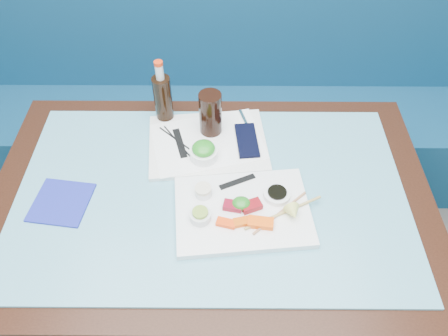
{
  "coord_description": "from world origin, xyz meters",
  "views": [
    {
      "loc": [
        0.05,
        0.6,
        1.84
      ],
      "look_at": [
        0.04,
        1.51,
        0.8
      ],
      "focal_mm": 35.0,
      "sensor_mm": 36.0,
      "label": 1
    }
  ],
  "objects_px": {
    "booth_bench": "(217,109)",
    "cola_glass": "(210,113)",
    "serving_tray": "(208,143)",
    "dining_table": "(212,209)",
    "sashimi_plate": "(243,211)",
    "blue_napkin": "(61,202)",
    "cola_bottle_body": "(163,100)",
    "seaweed_bowl": "(204,154)"
  },
  "relations": [
    {
      "from": "serving_tray",
      "to": "blue_napkin",
      "type": "height_order",
      "value": "serving_tray"
    },
    {
      "from": "serving_tray",
      "to": "seaweed_bowl",
      "type": "relative_size",
      "value": 4.28
    },
    {
      "from": "booth_bench",
      "to": "sashimi_plate",
      "type": "bearing_deg",
      "value": -83.95
    },
    {
      "from": "booth_bench",
      "to": "cola_glass",
      "type": "height_order",
      "value": "booth_bench"
    },
    {
      "from": "sashimi_plate",
      "to": "cola_bottle_body",
      "type": "relative_size",
      "value": 2.2
    },
    {
      "from": "sashimi_plate",
      "to": "booth_bench",
      "type": "bearing_deg",
      "value": 90.22
    },
    {
      "from": "serving_tray",
      "to": "seaweed_bowl",
      "type": "bearing_deg",
      "value": -103.54
    },
    {
      "from": "seaweed_bowl",
      "to": "cola_bottle_body",
      "type": "bearing_deg",
      "value": 125.79
    },
    {
      "from": "booth_bench",
      "to": "serving_tray",
      "type": "bearing_deg",
      "value": -91.53
    },
    {
      "from": "serving_tray",
      "to": "cola_bottle_body",
      "type": "relative_size",
      "value": 2.19
    },
    {
      "from": "sashimi_plate",
      "to": "cola_glass",
      "type": "distance_m",
      "value": 0.37
    },
    {
      "from": "dining_table",
      "to": "cola_glass",
      "type": "height_order",
      "value": "cola_glass"
    },
    {
      "from": "seaweed_bowl",
      "to": "blue_napkin",
      "type": "distance_m",
      "value": 0.47
    },
    {
      "from": "seaweed_bowl",
      "to": "cola_glass",
      "type": "bearing_deg",
      "value": 81.25
    },
    {
      "from": "sashimi_plate",
      "to": "seaweed_bowl",
      "type": "distance_m",
      "value": 0.25
    },
    {
      "from": "booth_bench",
      "to": "cola_glass",
      "type": "bearing_deg",
      "value": -90.69
    },
    {
      "from": "blue_napkin",
      "to": "sashimi_plate",
      "type": "bearing_deg",
      "value": -3.56
    },
    {
      "from": "dining_table",
      "to": "serving_tray",
      "type": "xyz_separation_m",
      "value": [
        -0.02,
        0.21,
        0.1
      ]
    },
    {
      "from": "sashimi_plate",
      "to": "serving_tray",
      "type": "height_order",
      "value": "sashimi_plate"
    },
    {
      "from": "dining_table",
      "to": "serving_tray",
      "type": "bearing_deg",
      "value": 94.65
    },
    {
      "from": "dining_table",
      "to": "seaweed_bowl",
      "type": "bearing_deg",
      "value": 101.47
    },
    {
      "from": "booth_bench",
      "to": "blue_napkin",
      "type": "distance_m",
      "value": 1.07
    },
    {
      "from": "dining_table",
      "to": "blue_napkin",
      "type": "relative_size",
      "value": 8.35
    },
    {
      "from": "booth_bench",
      "to": "cola_glass",
      "type": "distance_m",
      "value": 0.75
    },
    {
      "from": "serving_tray",
      "to": "booth_bench",
      "type": "bearing_deg",
      "value": 82.52
    },
    {
      "from": "dining_table",
      "to": "blue_napkin",
      "type": "distance_m",
      "value": 0.47
    },
    {
      "from": "booth_bench",
      "to": "blue_napkin",
      "type": "bearing_deg",
      "value": -117.44
    },
    {
      "from": "cola_glass",
      "to": "booth_bench",
      "type": "bearing_deg",
      "value": 89.31
    },
    {
      "from": "sashimi_plate",
      "to": "blue_napkin",
      "type": "relative_size",
      "value": 2.39
    },
    {
      "from": "dining_table",
      "to": "seaweed_bowl",
      "type": "distance_m",
      "value": 0.18
    },
    {
      "from": "booth_bench",
      "to": "sashimi_plate",
      "type": "distance_m",
      "value": 1.01
    },
    {
      "from": "booth_bench",
      "to": "seaweed_bowl",
      "type": "xyz_separation_m",
      "value": [
        -0.03,
        -0.71,
        0.42
      ]
    },
    {
      "from": "serving_tray",
      "to": "dining_table",
      "type": "bearing_deg",
      "value": -91.29
    },
    {
      "from": "cola_glass",
      "to": "cola_bottle_body",
      "type": "relative_size",
      "value": 0.88
    },
    {
      "from": "seaweed_bowl",
      "to": "blue_napkin",
      "type": "relative_size",
      "value": 0.56
    },
    {
      "from": "dining_table",
      "to": "seaweed_bowl",
      "type": "relative_size",
      "value": 15.01
    },
    {
      "from": "serving_tray",
      "to": "seaweed_bowl",
      "type": "height_order",
      "value": "seaweed_bowl"
    },
    {
      "from": "booth_bench",
      "to": "seaweed_bowl",
      "type": "bearing_deg",
      "value": -92.18
    },
    {
      "from": "serving_tray",
      "to": "cola_bottle_body",
      "type": "distance_m",
      "value": 0.22
    },
    {
      "from": "serving_tray",
      "to": "blue_napkin",
      "type": "bearing_deg",
      "value": -156.08
    },
    {
      "from": "booth_bench",
      "to": "dining_table",
      "type": "relative_size",
      "value": 2.14
    },
    {
      "from": "sashimi_plate",
      "to": "cola_bottle_body",
      "type": "height_order",
      "value": "cola_bottle_body"
    }
  ]
}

